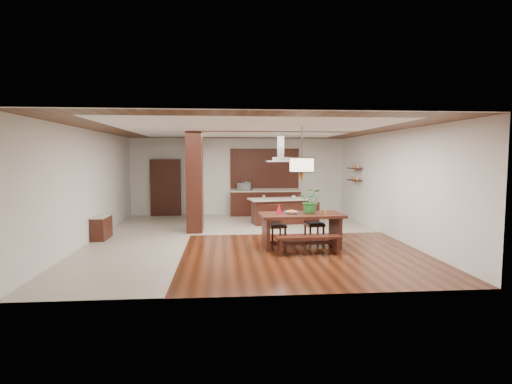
{
  "coord_description": "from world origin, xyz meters",
  "views": [
    {
      "loc": [
        -0.59,
        -10.58,
        2.18
      ],
      "look_at": [
        0.3,
        0.0,
        1.25
      ],
      "focal_mm": 28.0,
      "sensor_mm": 36.0,
      "label": 1
    }
  ],
  "objects": [
    {
      "name": "rear_counter",
      "position": [
        1.0,
        4.2,
        0.48
      ],
      "size": [
        2.6,
        0.62,
        0.95
      ],
      "color": "black",
      "rests_on": "ground"
    },
    {
      "name": "shelf_upper",
      "position": [
        3.87,
        2.6,
        1.8
      ],
      "size": [
        0.26,
        0.9,
        0.04
      ],
      "primitive_type": "cube",
      "color": "black",
      "rests_on": "room_shell"
    },
    {
      "name": "microwave",
      "position": [
        0.23,
        4.22,
        1.09
      ],
      "size": [
        0.58,
        0.47,
        0.28
      ],
      "primitive_type": "imported",
      "rotation": [
        0.0,
        0.0,
        -0.29
      ],
      "color": "silver",
      "rests_on": "rear_counter"
    },
    {
      "name": "gold_ornament",
      "position": [
        1.85,
        -1.25,
        0.88
      ],
      "size": [
        0.08,
        0.08,
        0.1
      ],
      "primitive_type": "cylinder",
      "rotation": [
        0.0,
        0.0,
        0.08
      ],
      "color": "gold",
      "rests_on": "dining_table"
    },
    {
      "name": "foliage_plant",
      "position": [
        1.55,
        -1.11,
        1.12
      ],
      "size": [
        0.67,
        0.62,
        0.6
      ],
      "primitive_type": "imported",
      "rotation": [
        0.0,
        0.0,
        -0.34
      ],
      "color": "#26722C",
      "rests_on": "dining_table"
    },
    {
      "name": "tile_hallway",
      "position": [
        -2.75,
        0.0,
        0.01
      ],
      "size": [
        2.5,
        9.0,
        0.01
      ],
      "primitive_type": "cube",
      "color": "#BBAF9C",
      "rests_on": "ground"
    },
    {
      "name": "range_hood",
      "position": [
        1.28,
        2.27,
        2.46
      ],
      "size": [
        0.9,
        0.55,
        0.87
      ],
      "primitive_type": null,
      "color": "silver",
      "rests_on": "room_shell"
    },
    {
      "name": "dining_chair_right",
      "position": [
        1.76,
        -0.57,
        0.5
      ],
      "size": [
        0.51,
        0.51,
        1.0
      ],
      "primitive_type": null,
      "rotation": [
        0.0,
        0.0,
        0.17
      ],
      "color": "black",
      "rests_on": "ground"
    },
    {
      "name": "shelf_lower",
      "position": [
        3.87,
        2.6,
        1.4
      ],
      "size": [
        0.26,
        0.9,
        0.04
      ],
      "primitive_type": "cube",
      "color": "black",
      "rests_on": "room_shell"
    },
    {
      "name": "dining_table",
      "position": [
        1.29,
        -1.2,
        0.61
      ],
      "size": [
        2.02,
        1.07,
        0.82
      ],
      "rotation": [
        0.0,
        0.0,
        0.04
      ],
      "color": "black",
      "rests_on": "ground"
    },
    {
      "name": "dining_bench",
      "position": [
        1.32,
        -1.91,
        0.21
      ],
      "size": [
        1.49,
        0.39,
        0.42
      ],
      "primitive_type": null,
      "rotation": [
        0.0,
        0.0,
        0.05
      ],
      "color": "black",
      "rests_on": "ground"
    },
    {
      "name": "soffit_band",
      "position": [
        0.0,
        0.0,
        2.88
      ],
      "size": [
        8.0,
        9.0,
        0.02
      ],
      "primitive_type": "cube",
      "color": "#371E0D",
      "rests_on": "room_shell"
    },
    {
      "name": "hallway_console",
      "position": [
        -3.81,
        0.2,
        0.32
      ],
      "size": [
        0.37,
        0.88,
        0.63
      ],
      "primitive_type": "cube",
      "color": "black",
      "rests_on": "ground"
    },
    {
      "name": "partition_pier",
      "position": [
        -1.4,
        1.2,
        1.45
      ],
      "size": [
        0.45,
        1.0,
        2.9
      ],
      "primitive_type": "cube",
      "color": "black",
      "rests_on": "ground"
    },
    {
      "name": "kitchen_island",
      "position": [
        1.28,
        2.26,
        0.43
      ],
      "size": [
        2.16,
        1.21,
        0.84
      ],
      "rotation": [
        0.0,
        0.0,
        0.17
      ],
      "color": "black",
      "rests_on": "ground"
    },
    {
      "name": "island_cup",
      "position": [
        1.72,
        2.18,
        0.89
      ],
      "size": [
        0.13,
        0.13,
        0.09
      ],
      "primitive_type": "imported",
      "rotation": [
        0.0,
        0.0,
        -0.09
      ],
      "color": "white",
      "rests_on": "kitchen_island"
    },
    {
      "name": "fruit_bowl",
      "position": [
        1.05,
        -1.23,
        0.86
      ],
      "size": [
        0.36,
        0.36,
        0.07
      ],
      "primitive_type": "imported",
      "rotation": [
        0.0,
        0.0,
        0.41
      ],
      "color": "beige",
      "rests_on": "dining_table"
    },
    {
      "name": "napkin_cone",
      "position": [
        0.76,
        -1.15,
        0.95
      ],
      "size": [
        0.2,
        0.2,
        0.24
      ],
      "primitive_type": "cone",
      "rotation": [
        0.0,
        0.0,
        0.37
      ],
      "color": "maroon",
      "rests_on": "dining_table"
    },
    {
      "name": "room_shell",
      "position": [
        0.0,
        0.0,
        2.06
      ],
      "size": [
        9.0,
        9.04,
        2.92
      ],
      "color": "#351509",
      "rests_on": "ground"
    },
    {
      "name": "pendant_lantern",
      "position": [
        1.29,
        -1.2,
        2.25
      ],
      "size": [
        0.64,
        0.64,
        1.31
      ],
      "primitive_type": null,
      "color": "beige",
      "rests_on": "room_shell"
    },
    {
      "name": "tile_kitchen",
      "position": [
        1.25,
        2.5,
        0.01
      ],
      "size": [
        5.5,
        4.0,
        0.01
      ],
      "primitive_type": "cube",
      "color": "#BBAF9C",
      "rests_on": "ground"
    },
    {
      "name": "partition_stub",
      "position": [
        -1.4,
        3.3,
        1.45
      ],
      "size": [
        0.18,
        2.4,
        2.9
      ],
      "primitive_type": "cube",
      "color": "silver",
      "rests_on": "ground"
    },
    {
      "name": "kitchen_window",
      "position": [
        1.0,
        4.46,
        1.75
      ],
      "size": [
        2.6,
        0.08,
        1.5
      ],
      "primitive_type": "cube",
      "color": "olive",
      "rests_on": "room_shell"
    },
    {
      "name": "hallway_doorway",
      "position": [
        -2.7,
        4.4,
        1.05
      ],
      "size": [
        1.1,
        0.2,
        2.1
      ],
      "primitive_type": "cube",
      "color": "black",
      "rests_on": "ground"
    },
    {
      "name": "dining_chair_left",
      "position": [
        0.77,
        -0.61,
        0.48
      ],
      "size": [
        0.51,
        0.51,
        0.96
      ],
      "primitive_type": null,
      "rotation": [
        0.0,
        0.0,
        0.23
      ],
      "color": "black",
      "rests_on": "ground"
    }
  ]
}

